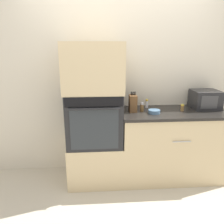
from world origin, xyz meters
TOP-DOWN VIEW (x-y plane):
  - ground_plane at (0.00, 0.00)m, footprint 12.00×12.00m
  - wall_back at (0.00, 0.63)m, footprint 8.00×0.05m
  - oven_cabinet_base at (-0.34, 0.30)m, footprint 0.69×0.60m
  - wall_oven at (-0.34, 0.30)m, footprint 0.67×0.64m
  - oven_cabinet_upper at (-0.34, 0.30)m, footprint 0.69×0.60m
  - counter_unit at (0.68, 0.30)m, footprint 1.38×0.63m
  - microwave at (1.11, 0.40)m, footprint 0.35×0.31m
  - knife_block at (0.14, 0.32)m, footprint 0.09×0.14m
  - bowl at (0.39, 0.22)m, footprint 0.15×0.15m
  - condiment_jar_near at (0.35, 0.49)m, footprint 0.04×0.04m
  - condiment_jar_mid at (0.25, 0.31)m, footprint 0.04×0.04m
  - condiment_jar_far at (0.77, 0.29)m, footprint 0.04×0.04m

SIDE VIEW (x-z plane):
  - ground_plane at x=0.00m, z-range 0.00..0.00m
  - oven_cabinet_base at x=-0.34m, z-range 0.00..0.54m
  - counter_unit at x=0.68m, z-range 0.00..0.93m
  - wall_oven at x=-0.34m, z-range 0.54..1.20m
  - bowl at x=0.39m, z-range 0.93..0.98m
  - condiment_jar_far at x=0.77m, z-range 0.93..1.02m
  - condiment_jar_near at x=0.35m, z-range 0.93..1.04m
  - condiment_jar_mid at x=0.25m, z-range 0.93..1.05m
  - knife_block at x=0.14m, z-range 0.91..1.17m
  - microwave at x=1.11m, z-range 0.93..1.17m
  - wall_back at x=0.00m, z-range 0.00..2.50m
  - oven_cabinet_upper at x=-0.34m, z-range 1.20..1.77m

